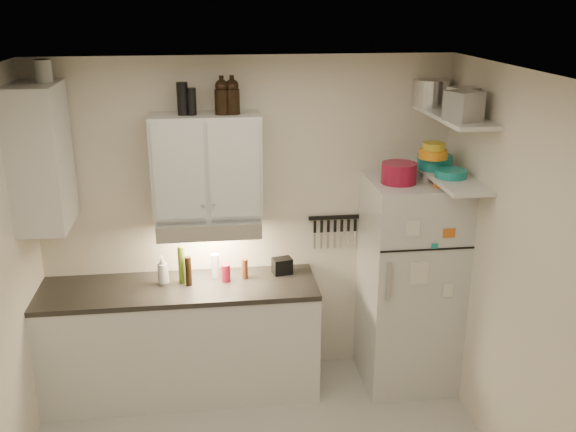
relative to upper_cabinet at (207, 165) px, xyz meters
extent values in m
cube|color=white|center=(0.30, -1.33, 0.78)|extent=(3.20, 3.00, 0.02)
cube|color=beige|center=(0.30, 0.18, -0.53)|extent=(3.20, 0.02, 2.60)
cube|color=beige|center=(1.91, -1.33, -0.53)|extent=(0.02, 3.00, 2.60)
cube|color=silver|center=(-0.25, -0.14, -1.39)|extent=(2.10, 0.60, 0.88)
cube|color=black|center=(-0.25, -0.14, -0.93)|extent=(2.10, 0.62, 0.04)
cube|color=silver|center=(0.00, 0.00, 0.00)|extent=(0.80, 0.33, 0.75)
cube|color=silver|center=(-1.14, -0.14, 0.12)|extent=(0.33, 0.55, 1.00)
cube|color=silver|center=(0.00, -0.06, -0.44)|extent=(0.76, 0.46, 0.12)
cube|color=silver|center=(1.55, -0.18, -0.98)|extent=(0.70, 0.68, 1.70)
cube|color=silver|center=(1.75, -0.31, 0.38)|extent=(0.30, 0.95, 0.03)
cube|color=silver|center=(1.75, -0.31, -0.07)|extent=(0.30, 0.95, 0.03)
cube|color=black|center=(1.00, 0.15, -0.51)|extent=(0.42, 0.02, 0.03)
cylinder|color=maroon|center=(1.40, -0.22, -0.05)|extent=(0.27, 0.27, 0.15)
cube|color=#D2631A|center=(1.74, -0.32, -0.09)|extent=(0.26, 0.28, 0.08)
cylinder|color=silver|center=(1.63, -0.18, -0.08)|extent=(0.07, 0.07, 0.09)
cylinder|color=silver|center=(1.70, 0.06, 0.49)|extent=(0.28, 0.28, 0.20)
cube|color=#AAAAAD|center=(1.81, -0.32, 0.48)|extent=(0.24, 0.23, 0.19)
cube|color=#AAAAAD|center=(1.71, -0.56, 0.49)|extent=(0.25, 0.25, 0.20)
cylinder|color=teal|center=(1.70, -0.13, 0.00)|extent=(0.26, 0.26, 0.10)
cylinder|color=orange|center=(1.65, -0.22, 0.09)|extent=(0.21, 0.21, 0.06)
cylinder|color=gold|center=(1.65, -0.22, 0.14)|extent=(0.16, 0.16, 0.05)
cylinder|color=teal|center=(1.73, -0.38, -0.02)|extent=(0.25, 0.25, 0.06)
cylinder|color=black|center=(-0.09, -0.03, 0.47)|extent=(0.08, 0.08, 0.19)
cylinder|color=black|center=(-0.15, -0.02, 0.49)|extent=(0.08, 0.08, 0.23)
cylinder|color=silver|center=(-1.07, -0.05, 0.70)|extent=(0.12, 0.12, 0.15)
imported|color=silver|center=(-0.36, -0.08, -0.78)|extent=(0.11, 0.11, 0.26)
cylinder|color=brown|center=(0.26, -0.06, -0.82)|extent=(0.07, 0.07, 0.16)
cylinder|color=#496018|center=(-0.22, -0.08, -0.76)|extent=(0.07, 0.07, 0.30)
cylinder|color=black|center=(-0.17, -0.13, -0.79)|extent=(0.06, 0.06, 0.23)
cylinder|color=silver|center=(0.03, 0.00, -0.81)|extent=(0.07, 0.07, 0.19)
cylinder|color=maroon|center=(0.11, -0.09, -0.84)|extent=(0.09, 0.09, 0.14)
cube|color=black|center=(0.56, 0.00, -0.84)|extent=(0.17, 0.13, 0.13)
camera|label=1|loc=(0.02, -4.63, 1.18)|focal=40.00mm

